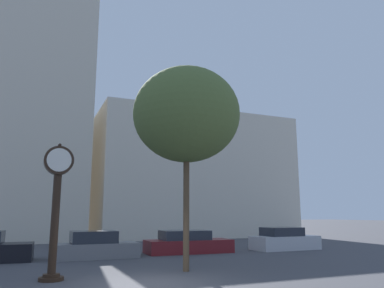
% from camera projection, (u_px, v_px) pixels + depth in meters
% --- Properties ---
extents(ground_plane, '(200.00, 200.00, 0.00)m').
position_uv_depth(ground_plane, '(150.00, 285.00, 11.49)').
color(ground_plane, '#424247').
extents(building_tall_tower, '(12.51, 12.00, 29.72)m').
position_uv_depth(building_tall_tower, '(16.00, 71.00, 33.77)').
color(building_tall_tower, beige).
rests_on(building_tall_tower, ground_plane).
extents(building_storefront_row, '(18.81, 12.00, 11.56)m').
position_uv_depth(building_storefront_row, '(187.00, 178.00, 38.46)').
color(building_storefront_row, beige).
rests_on(building_storefront_row, ground_plane).
extents(street_clock, '(0.98, 0.80, 4.56)m').
position_uv_depth(street_clock, '(57.00, 194.00, 12.69)').
color(street_clock, black).
rests_on(street_clock, ground_plane).
extents(car_grey, '(3.95, 1.81, 1.31)m').
position_uv_depth(car_grey, '(96.00, 247.00, 18.41)').
color(car_grey, slate).
rests_on(car_grey, ground_plane).
extents(car_maroon, '(4.84, 2.00, 1.23)m').
position_uv_depth(car_maroon, '(188.00, 243.00, 20.85)').
color(car_maroon, maroon).
rests_on(car_maroon, ground_plane).
extents(car_silver, '(4.15, 1.91, 1.33)m').
position_uv_depth(car_silver, '(284.00, 240.00, 22.75)').
color(car_silver, '#BCBCC1').
rests_on(car_silver, ground_plane).
extents(bare_tree, '(4.35, 4.35, 8.10)m').
position_uv_depth(bare_tree, '(187.00, 115.00, 15.29)').
color(bare_tree, brown).
rests_on(bare_tree, ground_plane).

